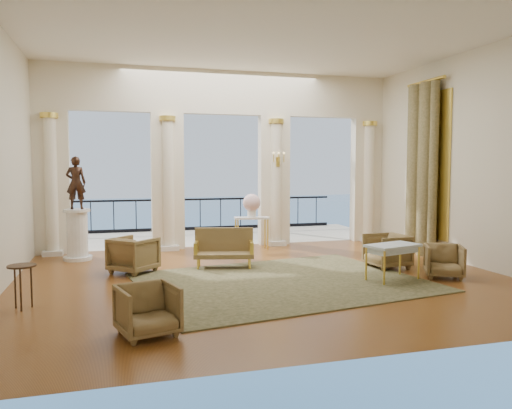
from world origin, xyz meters
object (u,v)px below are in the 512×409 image
object	(u,v)px
game_table	(393,248)
console_table	(252,223)
armchair_b	(444,259)
pedestal	(77,236)
armchair_a	(148,308)
armchair_c	(387,249)
settee	(224,248)
armchair_d	(134,253)
statue	(76,183)
side_table	(22,271)

from	to	relation	value
game_table	console_table	bearing A→B (deg)	95.78
armchair_b	game_table	bearing A→B (deg)	-154.80
armchair_b	pedestal	size ratio (longest dim) A/B	0.60
armchair_a	game_table	bearing A→B (deg)	6.26
armchair_c	game_table	bearing A→B (deg)	-30.12
settee	armchair_d	bearing A→B (deg)	-165.87
armchair_d	settee	size ratio (longest dim) A/B	0.60
pedestal	statue	xyz separation A→B (m)	(0.00, 0.00, 1.17)
armchair_b	side_table	size ratio (longest dim) A/B	1.05
game_table	statue	xyz separation A→B (m)	(-5.69, 3.68, 1.12)
armchair_c	pedestal	distance (m)	6.73
game_table	console_table	distance (m)	4.27
armchair_a	statue	size ratio (longest dim) A/B	0.60
armchair_c	pedestal	world-z (taller)	pedestal
pedestal	console_table	bearing A→B (deg)	3.93
settee	side_table	size ratio (longest dim) A/B	1.99
side_table	armchair_b	bearing A→B (deg)	0.86
armchair_c	settee	bearing A→B (deg)	-111.16
armchair_d	pedestal	world-z (taller)	pedestal
settee	game_table	world-z (taller)	settee
armchair_b	console_table	xyz separation A→B (m)	(-2.65, 4.01, 0.34)
statue	armchair_c	bearing A→B (deg)	163.25
armchair_d	game_table	size ratio (longest dim) A/B	0.72
pedestal	armchair_a	bearing A→B (deg)	-77.77
statue	side_table	distance (m)	4.04
armchair_a	statue	bearing A→B (deg)	86.53
armchair_c	statue	world-z (taller)	statue
armchair_a	armchair_d	distance (m)	3.79
settee	armchair_a	bearing A→B (deg)	-101.98
armchair_d	game_table	world-z (taller)	armchair_d
console_table	side_table	distance (m)	6.17
armchair_a	armchair_d	bearing A→B (deg)	74.84
game_table	pedestal	bearing A→B (deg)	131.03
console_table	statue	bearing A→B (deg)	-168.87
pedestal	console_table	size ratio (longest dim) A/B	1.27
armchair_d	side_table	size ratio (longest dim) A/B	1.20
settee	game_table	distance (m)	3.39
armchair_b	settee	size ratio (longest dim) A/B	0.53
armchair_b	game_table	xyz separation A→B (m)	(-1.06, 0.04, 0.26)
settee	console_table	bearing A→B (deg)	73.00
console_table	side_table	size ratio (longest dim) A/B	1.37
armchair_a	side_table	world-z (taller)	armchair_a
pedestal	statue	world-z (taller)	statue
game_table	armchair_c	bearing A→B (deg)	48.29
armchair_d	console_table	bearing A→B (deg)	-102.51
armchair_c	game_table	world-z (taller)	armchair_c
armchair_b	armchair_d	bearing A→B (deg)	-172.45
game_table	console_table	world-z (taller)	console_table
armchair_b	side_table	distance (m)	7.26
game_table	pedestal	xyz separation A→B (m)	(-5.69, 3.68, -0.05)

